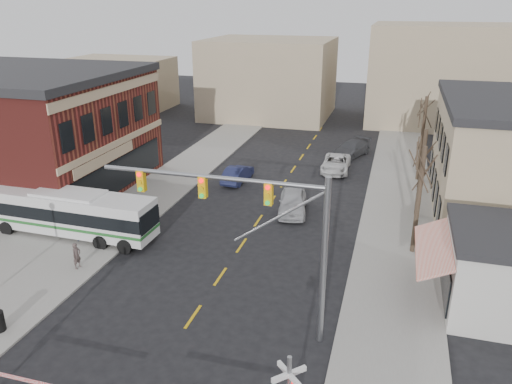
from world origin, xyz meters
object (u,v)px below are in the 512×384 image
at_px(car_a, 293,201).
at_px(pedestrian_far, 82,229).
at_px(car_b, 238,174).
at_px(traffic_signal_mast, 261,219).
at_px(transit_bus, 71,212).
at_px(pedestrian_near, 77,256).
at_px(car_d, 352,149).
at_px(car_c, 336,163).

distance_m(car_a, pedestrian_far, 14.73).
distance_m(car_b, pedestrian_far, 15.03).
relative_size(traffic_signal_mast, car_b, 2.43).
distance_m(transit_bus, pedestrian_near, 4.89).
relative_size(traffic_signal_mast, pedestrian_far, 6.28).
height_order(car_a, car_d, car_a).
height_order(car_a, car_c, car_a).
bearing_deg(traffic_signal_mast, car_d, 87.63).
bearing_deg(car_c, pedestrian_near, -119.95).
relative_size(car_a, pedestrian_far, 2.96).
bearing_deg(pedestrian_far, car_d, 23.84).
height_order(car_c, pedestrian_near, pedestrian_near).
xyz_separation_m(car_d, pedestrian_near, (-12.96, -27.33, 0.15)).
relative_size(car_c, pedestrian_far, 3.10).
height_order(car_a, car_b, car_a).
relative_size(traffic_signal_mast, pedestrian_near, 6.65).
bearing_deg(pedestrian_far, car_c, 19.08).
xyz_separation_m(traffic_signal_mast, car_c, (0.35, 24.67, -5.05)).
bearing_deg(pedestrian_near, car_a, -31.66).
bearing_deg(pedestrian_far, car_b, 31.48).
xyz_separation_m(car_b, pedestrian_near, (-4.29, -16.93, 0.20)).
distance_m(traffic_signal_mast, car_a, 15.17).
relative_size(car_d, pedestrian_far, 3.11).
distance_m(car_c, pedestrian_far, 23.46).
bearing_deg(transit_bus, car_b, 61.10).
height_order(car_b, car_c, car_c).
xyz_separation_m(traffic_signal_mast, car_a, (-1.48, 14.27, -4.92)).
bearing_deg(transit_bus, pedestrian_near, -52.45).
bearing_deg(traffic_signal_mast, car_b, 110.89).
height_order(car_d, pedestrian_near, pedestrian_near).
bearing_deg(car_a, transit_bus, -158.45).
relative_size(transit_bus, car_a, 2.35).
relative_size(car_c, car_d, 0.99).
xyz_separation_m(car_d, pedestrian_far, (-14.70, -24.16, 0.20)).
xyz_separation_m(car_a, pedestrian_near, (-10.25, -11.73, 0.07)).
xyz_separation_m(transit_bus, car_c, (15.01, 18.30, -0.97)).
xyz_separation_m(car_a, car_c, (1.83, 10.40, -0.12)).
xyz_separation_m(transit_bus, car_a, (13.19, 7.90, -0.85)).
bearing_deg(car_d, car_b, -106.82).
xyz_separation_m(car_b, car_d, (8.67, 10.40, 0.04)).
bearing_deg(car_d, car_c, -76.68).
height_order(traffic_signal_mast, pedestrian_far, traffic_signal_mast).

